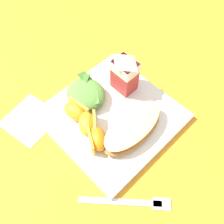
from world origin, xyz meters
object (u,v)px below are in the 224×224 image
at_px(white_plate, 112,116).
at_px(orange_wedge_middle, 87,124).
at_px(green_salad_pile, 86,94).
at_px(cheesy_pizza_bread, 131,129).
at_px(orange_wedge_rear, 97,139).
at_px(paper_napkin, 30,119).
at_px(metal_fork, 132,202).
at_px(milk_carton, 125,72).
at_px(orange_wedge_front, 75,111).

height_order(white_plate, orange_wedge_middle, orange_wedge_middle).
bearing_deg(green_salad_pile, cheesy_pizza_bread, 3.38).
relative_size(white_plate, orange_wedge_middle, 4.05).
height_order(orange_wedge_rear, paper_napkin, orange_wedge_rear).
height_order(orange_wedge_rear, metal_fork, orange_wedge_rear).
relative_size(green_salad_pile, milk_carton, 0.91).
height_order(green_salad_pile, orange_wedge_rear, same).
bearing_deg(cheesy_pizza_bread, orange_wedge_front, -154.22).
xyz_separation_m(green_salad_pile, orange_wedge_front, (0.02, -0.05, -0.00)).
height_order(cheesy_pizza_bread, orange_wedge_front, orange_wedge_front).
bearing_deg(orange_wedge_rear, orange_wedge_front, 172.74).
relative_size(milk_carton, paper_napkin, 1.00).
distance_m(orange_wedge_front, orange_wedge_rear, 0.09).
xyz_separation_m(white_plate, orange_wedge_middle, (-0.01, -0.07, 0.03)).
bearing_deg(paper_napkin, orange_wedge_front, 46.59).
bearing_deg(green_salad_pile, metal_fork, -21.36).
height_order(white_plate, paper_napkin, white_plate).
bearing_deg(orange_wedge_rear, milk_carton, 113.61).
height_order(green_salad_pile, metal_fork, green_salad_pile).
distance_m(orange_wedge_middle, metal_fork, 0.19).
bearing_deg(orange_wedge_middle, cheesy_pizza_bread, 37.85).
bearing_deg(orange_wedge_front, green_salad_pile, 111.43).
distance_m(orange_wedge_rear, metal_fork, 0.15).
bearing_deg(white_plate, orange_wedge_front, -131.65).
relative_size(white_plate, cheesy_pizza_bread, 1.63).
bearing_deg(orange_wedge_front, white_plate, 48.35).
xyz_separation_m(white_plate, orange_wedge_front, (-0.06, -0.06, 0.03)).
distance_m(milk_carton, paper_napkin, 0.26).
height_order(orange_wedge_middle, metal_fork, orange_wedge_middle).
height_order(milk_carton, orange_wedge_middle, milk_carton).
height_order(white_plate, orange_wedge_rear, orange_wedge_rear).
bearing_deg(cheesy_pizza_bread, orange_wedge_middle, -142.15).
height_order(white_plate, green_salad_pile, green_salad_pile).
bearing_deg(milk_carton, cheesy_pizza_bread, -39.32).
height_order(cheesy_pizza_bread, milk_carton, milk_carton).
bearing_deg(paper_napkin, milk_carton, 66.54).
distance_m(green_salad_pile, paper_napkin, 0.15).
bearing_deg(orange_wedge_middle, white_plate, 79.33).
distance_m(white_plate, orange_wedge_front, 0.09).
distance_m(cheesy_pizza_bread, orange_wedge_front, 0.14).
bearing_deg(orange_wedge_middle, orange_wedge_rear, -13.04).
xyz_separation_m(cheesy_pizza_bread, orange_wedge_rear, (-0.04, -0.07, 0.00)).
distance_m(orange_wedge_front, orange_wedge_middle, 0.04).
distance_m(white_plate, cheesy_pizza_bread, 0.07).
height_order(orange_wedge_front, paper_napkin, orange_wedge_front).
bearing_deg(white_plate, paper_napkin, -132.66).
relative_size(milk_carton, metal_fork, 0.73).
relative_size(orange_wedge_middle, metal_fork, 0.46).
relative_size(orange_wedge_front, paper_napkin, 0.58).
bearing_deg(orange_wedge_middle, green_salad_pile, 141.19).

